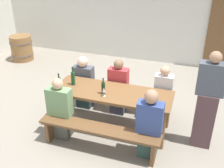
{
  "coord_description": "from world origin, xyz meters",
  "views": [
    {
      "loc": [
        1.29,
        -3.84,
        2.97
      ],
      "look_at": [
        0.0,
        0.0,
        0.9
      ],
      "focal_mm": 42.3,
      "sensor_mm": 36.0,
      "label": 1
    }
  ],
  "objects_px": {
    "tasting_table": "(112,96)",
    "seated_guest_far_2": "(163,95)",
    "wine_glass_1": "(146,100)",
    "seated_guest_near_0": "(60,110)",
    "wine_bottle_0": "(59,84)",
    "seated_guest_far_1": "(118,88)",
    "bench_far": "(123,94)",
    "seated_guest_near_1": "(149,125)",
    "wine_glass_0": "(104,90)",
    "wine_bottle_1": "(73,78)",
    "wine_barrel": "(22,48)",
    "standing_host": "(207,103)",
    "wine_bottle_2": "(103,88)",
    "seated_guest_far_0": "(84,84)",
    "bench_near": "(99,132)"
  },
  "relations": [
    {
      "from": "tasting_table",
      "to": "seated_guest_far_2",
      "type": "xyz_separation_m",
      "value": [
        0.82,
        0.52,
        -0.13
      ]
    },
    {
      "from": "seated_guest_far_2",
      "to": "wine_glass_1",
      "type": "bearing_deg",
      "value": -11.66
    },
    {
      "from": "seated_guest_near_0",
      "to": "seated_guest_far_2",
      "type": "bearing_deg",
      "value": -56.46
    },
    {
      "from": "wine_bottle_0",
      "to": "wine_glass_1",
      "type": "height_order",
      "value": "wine_bottle_0"
    },
    {
      "from": "wine_glass_1",
      "to": "seated_guest_far_1",
      "type": "height_order",
      "value": "seated_guest_far_1"
    },
    {
      "from": "bench_far",
      "to": "wine_glass_1",
      "type": "height_order",
      "value": "wine_glass_1"
    },
    {
      "from": "wine_bottle_0",
      "to": "seated_guest_near_1",
      "type": "xyz_separation_m",
      "value": [
        1.68,
        -0.29,
        -0.31
      ]
    },
    {
      "from": "wine_glass_0",
      "to": "seated_guest_near_1",
      "type": "height_order",
      "value": "seated_guest_near_1"
    },
    {
      "from": "wine_bottle_1",
      "to": "wine_barrel",
      "type": "xyz_separation_m",
      "value": [
        -2.86,
        2.34,
        -0.51
      ]
    },
    {
      "from": "wine_bottle_1",
      "to": "standing_host",
      "type": "bearing_deg",
      "value": -0.25
    },
    {
      "from": "wine_glass_0",
      "to": "seated_guest_far_1",
      "type": "height_order",
      "value": "seated_guest_far_1"
    },
    {
      "from": "tasting_table",
      "to": "wine_bottle_0",
      "type": "bearing_deg",
      "value": -165.69
    },
    {
      "from": "bench_far",
      "to": "seated_guest_near_1",
      "type": "xyz_separation_m",
      "value": [
        0.78,
        -1.2,
        0.21
      ]
    },
    {
      "from": "seated_guest_near_0",
      "to": "wine_bottle_2",
      "type": "bearing_deg",
      "value": -56.98
    },
    {
      "from": "wine_bottle_0",
      "to": "seated_guest_far_0",
      "type": "height_order",
      "value": "seated_guest_far_0"
    },
    {
      "from": "seated_guest_near_0",
      "to": "seated_guest_far_1",
      "type": "height_order",
      "value": "seated_guest_far_1"
    },
    {
      "from": "tasting_table",
      "to": "wine_glass_1",
      "type": "bearing_deg",
      "value": -24.0
    },
    {
      "from": "seated_guest_far_0",
      "to": "bench_far",
      "type": "bearing_deg",
      "value": 100.88
    },
    {
      "from": "seated_guest_near_1",
      "to": "seated_guest_far_1",
      "type": "bearing_deg",
      "value": 38.29
    },
    {
      "from": "seated_guest_near_1",
      "to": "seated_guest_far_2",
      "type": "height_order",
      "value": "seated_guest_near_1"
    },
    {
      "from": "seated_guest_far_2",
      "to": "tasting_table",
      "type": "bearing_deg",
      "value": -57.62
    },
    {
      "from": "bench_near",
      "to": "seated_guest_far_0",
      "type": "xyz_separation_m",
      "value": [
        -0.78,
        1.2,
        0.18
      ]
    },
    {
      "from": "bench_far",
      "to": "wine_barrel",
      "type": "distance_m",
      "value": 4.0
    },
    {
      "from": "bench_near",
      "to": "wine_glass_0",
      "type": "height_order",
      "value": "wine_glass_0"
    },
    {
      "from": "wine_glass_1",
      "to": "seated_guest_near_0",
      "type": "xyz_separation_m",
      "value": [
        -1.41,
        -0.23,
        -0.33
      ]
    },
    {
      "from": "bench_far",
      "to": "seated_guest_near_1",
      "type": "height_order",
      "value": "seated_guest_near_1"
    },
    {
      "from": "seated_guest_far_2",
      "to": "wine_barrel",
      "type": "height_order",
      "value": "seated_guest_far_2"
    },
    {
      "from": "wine_bottle_0",
      "to": "wine_bottle_2",
      "type": "bearing_deg",
      "value": 8.58
    },
    {
      "from": "wine_bottle_0",
      "to": "wine_glass_0",
      "type": "height_order",
      "value": "wine_bottle_0"
    },
    {
      "from": "wine_bottle_1",
      "to": "seated_guest_near_0",
      "type": "relative_size",
      "value": 0.31
    },
    {
      "from": "tasting_table",
      "to": "wine_bottle_1",
      "type": "bearing_deg",
      "value": 177.49
    },
    {
      "from": "wine_bottle_2",
      "to": "seated_guest_far_2",
      "type": "distance_m",
      "value": 1.18
    },
    {
      "from": "wine_bottle_0",
      "to": "wine_bottle_2",
      "type": "xyz_separation_m",
      "value": [
        0.78,
        0.12,
        -0.01
      ]
    },
    {
      "from": "seated_guest_far_0",
      "to": "bench_near",
      "type": "bearing_deg",
      "value": 33.14
    },
    {
      "from": "bench_near",
      "to": "seated_guest_far_2",
      "type": "bearing_deg",
      "value": 55.41
    },
    {
      "from": "seated_guest_near_0",
      "to": "wine_bottle_0",
      "type": "bearing_deg",
      "value": 26.16
    },
    {
      "from": "seated_guest_far_0",
      "to": "wine_barrel",
      "type": "distance_m",
      "value": 3.39
    },
    {
      "from": "wine_bottle_1",
      "to": "standing_host",
      "type": "relative_size",
      "value": 0.21
    },
    {
      "from": "wine_bottle_1",
      "to": "wine_glass_1",
      "type": "distance_m",
      "value": 1.45
    },
    {
      "from": "bench_near",
      "to": "wine_bottle_1",
      "type": "xyz_separation_m",
      "value": [
        -0.76,
        0.71,
        0.52
      ]
    },
    {
      "from": "seated_guest_far_1",
      "to": "wine_bottle_2",
      "type": "bearing_deg",
      "value": -6.6
    },
    {
      "from": "seated_guest_near_0",
      "to": "seated_guest_near_1",
      "type": "xyz_separation_m",
      "value": [
        1.53,
        0.0,
        0.04
      ]
    },
    {
      "from": "bench_near",
      "to": "wine_bottle_0",
      "type": "height_order",
      "value": "wine_bottle_0"
    },
    {
      "from": "bench_near",
      "to": "seated_guest_near_0",
      "type": "xyz_separation_m",
      "value": [
        -0.75,
        0.15,
        0.17
      ]
    },
    {
      "from": "wine_bottle_1",
      "to": "wine_bottle_2",
      "type": "relative_size",
      "value": 1.19
    },
    {
      "from": "seated_guest_far_2",
      "to": "wine_barrel",
      "type": "bearing_deg",
      "value": -112.53
    },
    {
      "from": "bench_near",
      "to": "seated_guest_near_1",
      "type": "height_order",
      "value": "seated_guest_near_1"
    },
    {
      "from": "seated_guest_far_1",
      "to": "tasting_table",
      "type": "bearing_deg",
      "value": 5.15
    },
    {
      "from": "wine_glass_1",
      "to": "seated_guest_far_0",
      "type": "height_order",
      "value": "seated_guest_far_0"
    },
    {
      "from": "wine_glass_0",
      "to": "tasting_table",
      "type": "bearing_deg",
      "value": 67.75
    }
  ]
}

